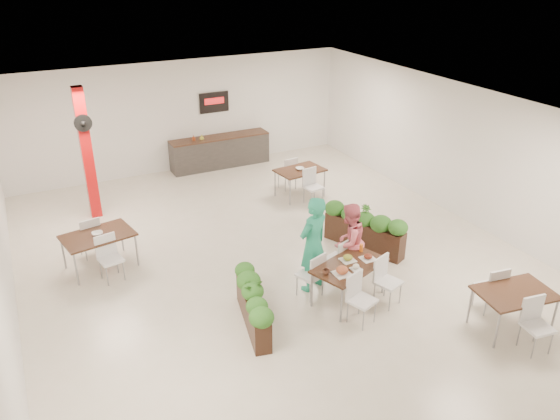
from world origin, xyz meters
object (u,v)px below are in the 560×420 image
object	(u,v)px
red_column	(87,153)
side_table_c	(514,298)
planter_right	(364,228)
service_counter	(220,151)
main_table	(349,270)
diner_woman	(349,242)
planter_left	(253,301)
diner_man	(313,244)
side_table_a	(98,239)
side_table_b	(300,174)

from	to	relation	value
red_column	side_table_c	distance (m)	9.67
planter_right	side_table_c	size ratio (longest dim) A/B	1.11
service_counter	main_table	bearing A→B (deg)	-93.19
service_counter	main_table	size ratio (longest dim) A/B	1.55
diner_woman	planter_left	world-z (taller)	diner_woman
red_column	service_counter	distance (m)	4.56
diner_man	side_table_a	xyz separation A→B (m)	(-3.50, 2.62, -0.31)
diner_woman	planter_right	size ratio (longest dim) A/B	0.87
diner_man	diner_woman	bearing A→B (deg)	160.82
side_table_c	service_counter	bearing A→B (deg)	107.73
planter_left	side_table_a	bearing A→B (deg)	122.28
main_table	side_table_c	xyz separation A→B (m)	(2.01, -1.98, -0.00)
diner_woman	planter_right	world-z (taller)	diner_woman
main_table	side_table_a	world-z (taller)	same
side_table_b	planter_right	bearing A→B (deg)	-99.17
main_table	side_table_b	bearing A→B (deg)	72.05
diner_woman	side_table_c	xyz separation A→B (m)	(1.61, -2.64, -0.17)
red_column	diner_man	world-z (taller)	red_column
planter_right	side_table_c	world-z (taller)	planter_right
service_counter	side_table_a	size ratio (longest dim) A/B	1.80
red_column	side_table_a	bearing A→B (deg)	-97.20
diner_man	planter_right	distance (m)	2.03
main_table	diner_man	world-z (taller)	diner_man
planter_left	side_table_b	size ratio (longest dim) A/B	1.06
planter_right	diner_woman	bearing A→B (deg)	-139.01
red_column	planter_right	world-z (taller)	red_column
side_table_a	side_table_c	bearing A→B (deg)	-52.11
diner_woman	side_table_c	world-z (taller)	diner_woman
service_counter	side_table_b	world-z (taller)	service_counter
red_column	side_table_b	bearing A→B (deg)	-13.21
diner_woman	side_table_b	world-z (taller)	diner_woman
planter_right	side_table_a	distance (m)	5.58
main_table	side_table_c	size ratio (longest dim) A/B	1.16
side_table_a	red_column	bearing A→B (deg)	72.33
service_counter	diner_man	xyz separation A→B (m)	(-0.82, -7.06, 0.46)
main_table	planter_left	bearing A→B (deg)	176.95
planter_left	side_table_b	world-z (taller)	planter_left
diner_man	diner_woman	xyz separation A→B (m)	(0.80, 0.00, -0.15)
diner_man	side_table_a	size ratio (longest dim) A/B	1.14
red_column	side_table_a	xyz separation A→B (m)	(-0.33, -2.58, -1.00)
diner_woman	side_table_b	xyz separation A→B (m)	(1.10, 4.00, -0.17)
diner_man	side_table_a	distance (m)	4.38
planter_left	side_table_a	xyz separation A→B (m)	(-2.01, 3.18, 0.15)
service_counter	diner_woman	size ratio (longest dim) A/B	1.87
planter_left	planter_right	size ratio (longest dim) A/B	0.95
side_table_b	side_table_c	world-z (taller)	same
planter_left	red_column	bearing A→B (deg)	106.29
planter_right	side_table_a	xyz separation A→B (m)	(-5.29, 1.76, 0.14)
diner_woman	side_table_b	distance (m)	4.15
red_column	side_table_a	world-z (taller)	red_column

